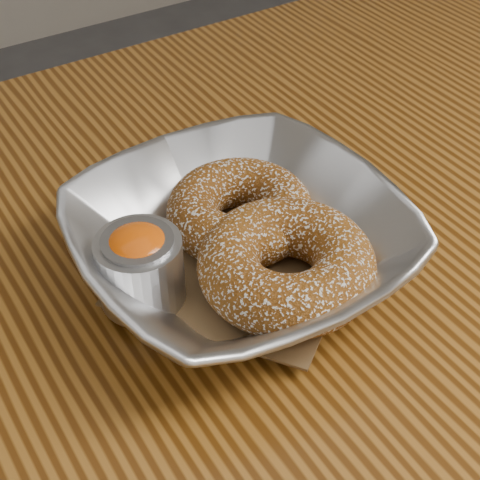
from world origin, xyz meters
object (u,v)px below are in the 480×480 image
serving_bowl (240,243)px  donut_front (286,265)px  donut_back (240,211)px  ramekin (140,266)px  table (219,437)px

serving_bowl → donut_front: (0.01, -0.04, 0.00)m
donut_back → donut_front: size_ratio=0.90×
serving_bowl → donut_back: 0.03m
donut_back → ramekin: size_ratio=1.85×
serving_bowl → donut_back: size_ratio=2.11×
donut_back → ramekin: bearing=-166.3°
ramekin → donut_front: bearing=-27.4°
serving_bowl → ramekin: 0.07m
serving_bowl → ramekin: (-0.07, 0.01, 0.01)m
serving_bowl → ramekin: ramekin is taller
donut_back → ramekin: ramekin is taller
serving_bowl → donut_back: (0.02, 0.03, 0.00)m
table → donut_front: size_ratio=10.30×
ramekin → table: bearing=-69.1°
table → donut_back: bearing=49.4°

